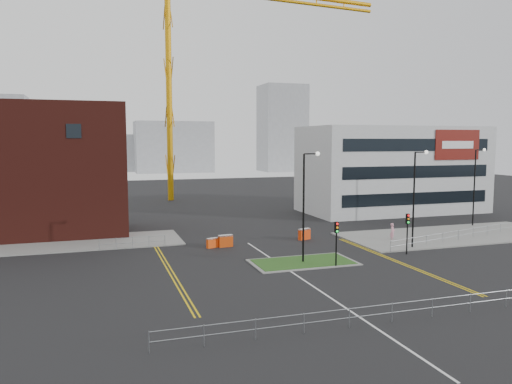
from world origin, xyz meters
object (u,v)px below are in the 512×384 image
Objects in this scene: tower_crane at (201,35)px; streetlamp_island at (306,198)px; traffic_light_island at (337,235)px; pedestrian at (392,232)px.

streetlamp_island is at bearing -91.67° from tower_crane.
streetlamp_island is 2.52× the size of traffic_light_island.
traffic_light_island is at bearing -89.55° from tower_crane.
tower_crane is 5.76× the size of streetlamp_island.
pedestrian is at bearing 25.13° from streetlamp_island.
streetlamp_island is at bearing 131.41° from traffic_light_island.
pedestrian is at bearing -75.80° from tower_crane.
tower_crane is 29.47× the size of pedestrian.
traffic_light_island is 2.04× the size of pedestrian.
tower_crane is at bearing 62.36° from pedestrian.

